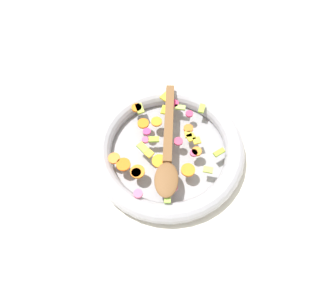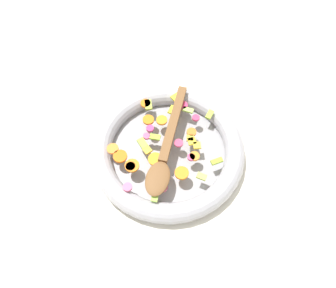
% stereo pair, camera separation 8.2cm
% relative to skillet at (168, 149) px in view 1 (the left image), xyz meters
% --- Properties ---
extents(ground_plane, '(4.00, 4.00, 0.00)m').
position_rel_skillet_xyz_m(ground_plane, '(0.00, 0.00, -0.02)').
color(ground_plane, silver).
extents(skillet, '(0.39, 0.39, 0.05)m').
position_rel_skillet_xyz_m(skillet, '(0.00, 0.00, 0.00)').
color(skillet, gray).
rests_on(skillet, ground_plane).
extents(chopped_vegetables, '(0.29, 0.31, 0.01)m').
position_rel_skillet_xyz_m(chopped_vegetables, '(0.01, 0.01, 0.03)').
color(chopped_vegetables, orange).
rests_on(chopped_vegetables, skillet).
extents(wooden_spoon, '(0.24, 0.27, 0.01)m').
position_rel_skillet_xyz_m(wooden_spoon, '(-0.01, 0.02, 0.04)').
color(wooden_spoon, brown).
rests_on(wooden_spoon, chopped_vegetables).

